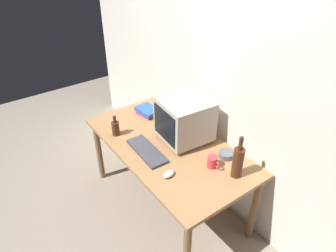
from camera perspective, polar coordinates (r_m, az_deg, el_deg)
ground_plane at (r=3.02m, az=-0.00°, el=-14.09°), size 6.00×6.00×0.00m
back_wall at (r=2.54m, az=8.70°, el=10.35°), size 4.00×0.08×2.50m
desk at (r=2.60m, az=-0.00°, el=-4.79°), size 1.52×0.81×0.70m
crt_monitor at (r=2.51m, az=3.09°, el=1.22°), size 0.41×0.42×0.37m
keyboard at (r=2.46m, az=-4.00°, el=-4.68°), size 0.43×0.17×0.02m
computer_mouse at (r=2.24m, az=0.13°, el=-8.95°), size 0.08×0.11×0.04m
bottle_tall at (r=2.23m, az=12.91°, el=-6.45°), size 0.08×0.08×0.35m
bottle_short at (r=2.66m, az=-9.76°, el=-0.31°), size 0.07×0.07×0.19m
book_stack at (r=2.94m, az=-3.79°, el=2.82°), size 0.23×0.18×0.06m
mug at (r=2.32m, az=8.33°, el=-6.63°), size 0.12×0.08×0.09m
cd_spindle at (r=2.45m, az=10.80°, el=-5.23°), size 0.12×0.12×0.04m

